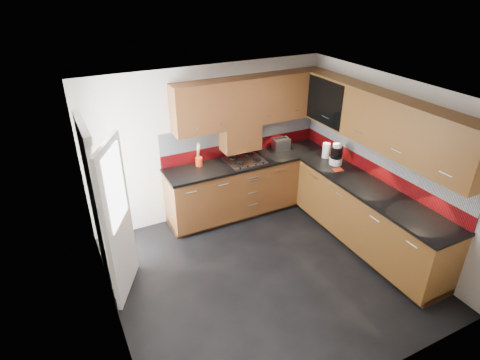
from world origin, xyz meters
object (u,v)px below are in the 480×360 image
gas_hob (245,160)px  food_processor (336,155)px  utensil_pot (199,160)px  toaster (281,144)px

gas_hob → food_processor: size_ratio=1.77×
utensil_pot → toaster: (1.44, -0.02, 0.01)m
gas_hob → food_processor: food_processor is taller
utensil_pot → food_processor: bearing=-25.1°
gas_hob → toaster: toaster is taller
toaster → gas_hob: bearing=-168.8°
toaster → food_processor: (0.45, -0.86, 0.05)m
food_processor → toaster: bearing=117.4°
gas_hob → toaster: (0.75, 0.15, 0.08)m
gas_hob → utensil_pot: utensil_pot is taller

